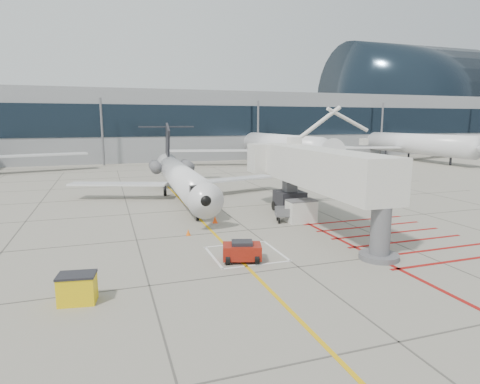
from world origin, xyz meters
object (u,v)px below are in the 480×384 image
object	(u,v)px
jet_bridge	(325,177)
spill_bin	(77,288)
regional_jet	(184,165)
pushback_tug	(242,251)

from	to	relation	value
jet_bridge	spill_bin	size ratio (longest dim) A/B	12.68
regional_jet	pushback_tug	bearing A→B (deg)	-87.67
regional_jet	jet_bridge	world-z (taller)	jet_bridge
jet_bridge	pushback_tug	xyz separation A→B (m)	(-7.86, -4.53, -3.28)
jet_bridge	pushback_tug	bearing A→B (deg)	-148.19
regional_jet	jet_bridge	xyz separation A→B (m)	(7.90, -12.40, 0.17)
jet_bridge	spill_bin	distance (m)	18.22
spill_bin	pushback_tug	bearing A→B (deg)	26.57
jet_bridge	spill_bin	world-z (taller)	jet_bridge
regional_jet	pushback_tug	world-z (taller)	regional_jet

